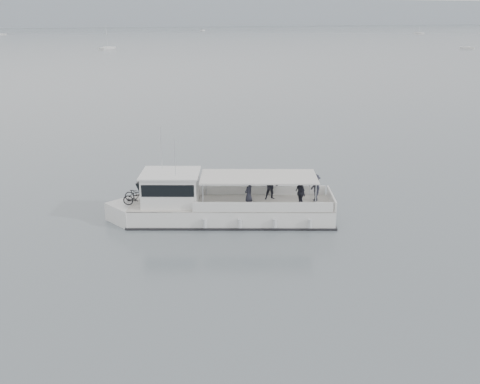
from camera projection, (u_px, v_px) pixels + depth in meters
name	position (u px, v px, depth m)	size (l,w,h in m)	color
ground	(319.00, 229.00, 28.55)	(1400.00, 1400.00, 0.00)	slate
headland	(24.00, 12.00, 515.87)	(1400.00, 90.00, 28.00)	#939EA8
tour_boat	(212.00, 205.00, 29.55)	(12.31, 7.18, 5.32)	silver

